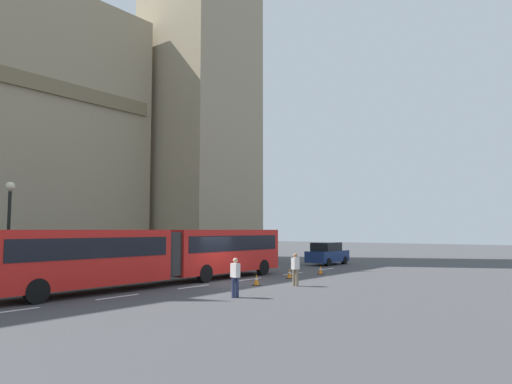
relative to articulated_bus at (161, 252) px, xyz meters
name	(u,v)px	position (x,y,z in m)	size (l,w,h in m)	color
ground_plane	(226,283)	(2.94, -1.99, -1.75)	(160.00, 160.00, 0.00)	#424244
lane_centre_marking	(194,287)	(0.45, -1.99, -1.74)	(29.80, 0.16, 0.01)	silver
articulated_bus	(161,252)	(0.00, 0.00, 0.00)	(18.07, 2.54, 2.90)	red
sedan_lead	(327,254)	(18.11, 0.09, -0.83)	(4.40, 1.86, 1.85)	navy
traffic_cone_west	(256,280)	(2.88, -4.16, -1.46)	(0.36, 0.36, 0.58)	black
traffic_cone_middle	(289,274)	(6.95, -3.53, -1.46)	(0.36, 0.36, 0.58)	black
traffic_cone_east	(320,270)	(10.36, -3.69, -1.46)	(0.36, 0.36, 0.58)	black
street_lamp	(9,227)	(-5.88, 4.51, 1.31)	(0.44, 0.44, 5.27)	black
pedestrian_near_cones	(235,276)	(-1.20, -6.15, -0.83)	(0.36, 0.44, 1.69)	#262D4C
pedestrian_by_kerb	(295,268)	(3.86, -5.95, -0.83)	(0.43, 0.36, 1.69)	#726651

